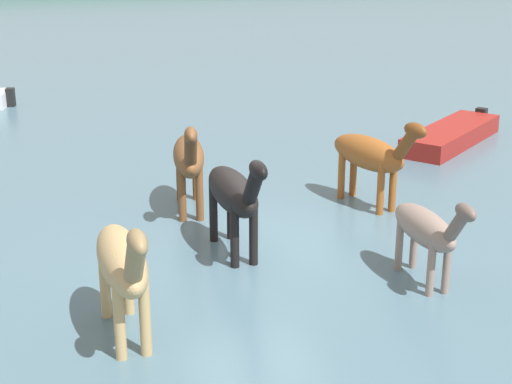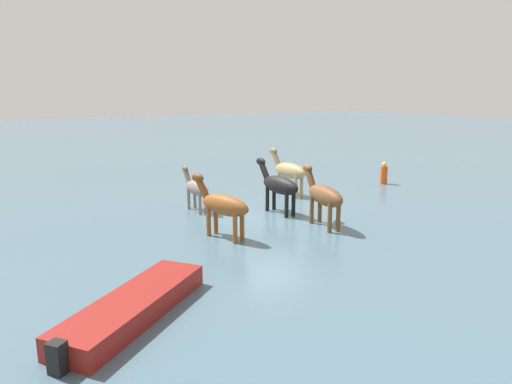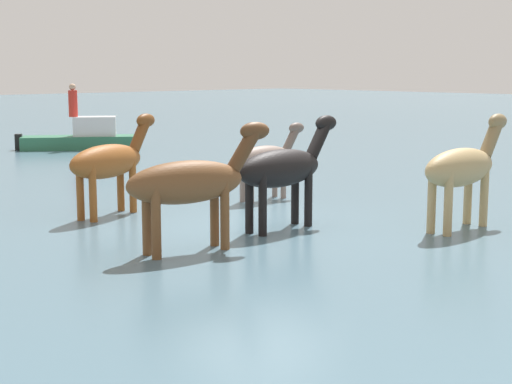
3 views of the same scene
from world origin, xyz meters
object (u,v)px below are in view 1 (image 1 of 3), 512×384
at_px(horse_rear_stallion, 234,193).
at_px(boat_dinghy_port, 452,138).
at_px(horse_lead, 189,158).
at_px(horse_dark_mare, 427,229).
at_px(horse_pinto_flank, 371,154).
at_px(horse_chestnut_trailing, 123,263).

distance_m(horse_rear_stallion, boat_dinghy_port, 9.11).
distance_m(horse_lead, horse_dark_mare, 5.16).
relative_size(horse_lead, horse_pinto_flank, 1.04).
height_order(horse_lead, horse_rear_stallion, horse_lead).
bearing_deg(horse_pinto_flank, horse_dark_mare, -28.04).
xyz_separation_m(horse_dark_mare, boat_dinghy_port, (4.80, 7.29, -0.76)).
height_order(horse_pinto_flank, horse_rear_stallion, horse_rear_stallion).
xyz_separation_m(horse_lead, horse_rear_stallion, (0.27, -2.32, -0.00)).
bearing_deg(horse_chestnut_trailing, horse_dark_mare, 92.43).
distance_m(horse_chestnut_trailing, boat_dinghy_port, 12.29).
xyz_separation_m(horse_pinto_flank, horse_chestnut_trailing, (-5.47, -3.94, 0.04)).
distance_m(horse_lead, horse_rear_stallion, 2.33).
bearing_deg(horse_chestnut_trailing, boat_dinghy_port, 126.77).
height_order(horse_dark_mare, boat_dinghy_port, horse_dark_mare).
bearing_deg(horse_pinto_flank, horse_lead, -118.63).
bearing_deg(horse_rear_stallion, horse_lead, -175.93).
relative_size(horse_dark_mare, boat_dinghy_port, 0.56).
height_order(horse_lead, horse_chestnut_trailing, horse_chestnut_trailing).
distance_m(horse_lead, horse_pinto_flank, 3.61).
bearing_deg(horse_dark_mare, horse_chestnut_trailing, -86.82).
distance_m(horse_rear_stallion, horse_chestnut_trailing, 3.23).
bearing_deg(horse_chestnut_trailing, horse_lead, 155.61).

